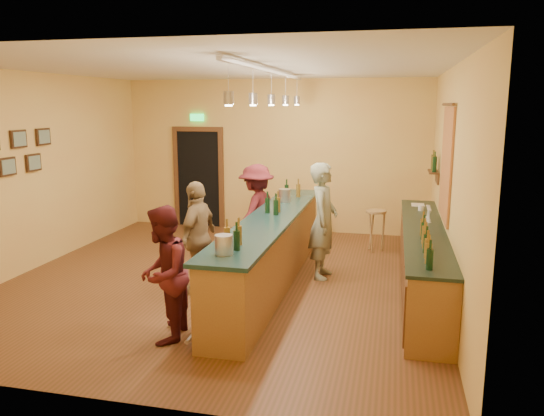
% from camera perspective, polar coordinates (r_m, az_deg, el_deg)
% --- Properties ---
extents(floor, '(7.00, 7.00, 0.00)m').
position_cam_1_polar(floor, '(8.34, -5.20, -7.70)').
color(floor, '#573718').
rests_on(floor, ground).
extents(ceiling, '(6.50, 7.00, 0.02)m').
position_cam_1_polar(ceiling, '(7.92, -5.62, 14.80)').
color(ceiling, silver).
rests_on(ceiling, wall_back).
extents(wall_back, '(6.50, 0.02, 3.20)m').
position_cam_1_polar(wall_back, '(11.32, 0.22, 5.62)').
color(wall_back, '#DEA553').
rests_on(wall_back, floor).
extents(wall_front, '(6.50, 0.02, 3.20)m').
position_cam_1_polar(wall_front, '(4.84, -18.60, -2.44)').
color(wall_front, '#DEA553').
rests_on(wall_front, floor).
extents(wall_left, '(0.02, 7.00, 3.20)m').
position_cam_1_polar(wall_left, '(9.51, -24.36, 3.58)').
color(wall_left, '#DEA553').
rests_on(wall_left, floor).
extents(wall_right, '(0.02, 7.00, 3.20)m').
position_cam_1_polar(wall_right, '(7.60, 18.55, 2.34)').
color(wall_right, '#DEA553').
rests_on(wall_right, floor).
extents(doorway, '(1.15, 0.09, 2.48)m').
position_cam_1_polar(doorway, '(11.85, -7.87, 3.46)').
color(doorway, black).
rests_on(doorway, wall_back).
extents(tapestry, '(0.03, 1.40, 1.60)m').
position_cam_1_polar(tapestry, '(7.97, 18.25, 4.55)').
color(tapestry, maroon).
rests_on(tapestry, wall_right).
extents(bottle_shelf, '(0.17, 0.55, 0.54)m').
position_cam_1_polar(bottle_shelf, '(9.47, 17.06, 4.45)').
color(bottle_shelf, '#512F18').
rests_on(bottle_shelf, wall_right).
extents(picture_grid, '(0.06, 2.20, 0.70)m').
position_cam_1_polar(picture_grid, '(8.87, -27.25, 5.14)').
color(picture_grid, '#382111').
rests_on(picture_grid, wall_left).
extents(back_counter, '(0.60, 4.55, 1.27)m').
position_cam_1_polar(back_counter, '(7.99, 15.93, -5.29)').
color(back_counter, brown).
rests_on(back_counter, floor).
extents(tasting_bar, '(0.74, 5.10, 1.38)m').
position_cam_1_polar(tasting_bar, '(7.97, -0.08, -4.00)').
color(tasting_bar, brown).
rests_on(tasting_bar, floor).
extents(pendant_track, '(0.11, 4.60, 0.50)m').
position_cam_1_polar(pendant_track, '(7.70, -0.07, 13.34)').
color(pendant_track, silver).
rests_on(pendant_track, ceiling).
extents(bartender, '(0.46, 0.67, 1.81)m').
position_cam_1_polar(bartender, '(8.26, 5.55, -1.38)').
color(bartender, gray).
rests_on(bartender, floor).
extents(customer_a, '(0.69, 0.84, 1.57)m').
position_cam_1_polar(customer_a, '(6.18, -11.64, -6.99)').
color(customer_a, '#59191E').
rests_on(customer_a, floor).
extents(customer_b, '(0.49, 0.99, 1.62)m').
position_cam_1_polar(customer_b, '(7.68, -7.95, -3.12)').
color(customer_b, '#997A51').
rests_on(customer_b, floor).
extents(customer_c, '(0.91, 1.22, 1.68)m').
position_cam_1_polar(customer_c, '(9.20, -1.67, -0.47)').
color(customer_c, '#59191E').
rests_on(customer_c, floor).
extents(bar_stool, '(0.37, 0.37, 0.77)m').
position_cam_1_polar(bar_stool, '(9.91, 11.10, -1.07)').
color(bar_stool, olive).
rests_on(bar_stool, floor).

